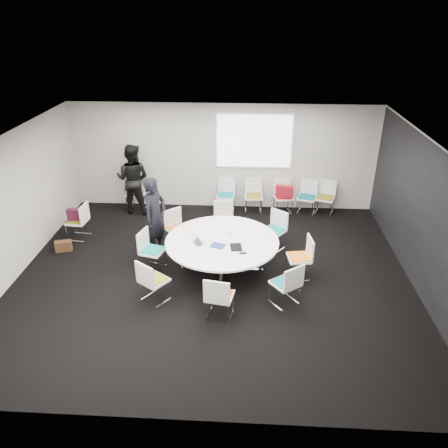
# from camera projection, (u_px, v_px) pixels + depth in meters

# --- Properties ---
(room_shell) EXTENTS (8.08, 7.08, 2.88)m
(room_shell) POSITION_uv_depth(u_px,v_px,m) (217.00, 215.00, 8.35)
(room_shell) COLOR black
(room_shell) RESTS_ON ground
(conference_table) EXTENTS (2.30, 2.30, 0.73)m
(conference_table) POSITION_uv_depth(u_px,v_px,m) (222.00, 248.00, 8.90)
(conference_table) COLOR silver
(conference_table) RESTS_ON ground
(projection_screen) EXTENTS (1.90, 0.03, 1.35)m
(projection_screen) POSITION_uv_depth(u_px,v_px,m) (254.00, 141.00, 11.19)
(projection_screen) COLOR white
(projection_screen) RESTS_ON room_shell
(chair_ring_a) EXTENTS (0.51, 0.52, 0.88)m
(chair_ring_a) POSITION_uv_depth(u_px,v_px,m) (299.00, 265.00, 8.84)
(chair_ring_a) COLOR silver
(chair_ring_a) RESTS_ON ground
(chair_ring_b) EXTENTS (0.64, 0.64, 0.88)m
(chair_ring_b) POSITION_uv_depth(u_px,v_px,m) (273.00, 237.00, 9.88)
(chair_ring_b) COLOR silver
(chair_ring_b) RESTS_ON ground
(chair_ring_c) EXTENTS (0.53, 0.52, 0.88)m
(chair_ring_c) POSITION_uv_depth(u_px,v_px,m) (225.00, 227.00, 10.35)
(chair_ring_c) COLOR silver
(chair_ring_c) RESTS_ON ground
(chair_ring_d) EXTENTS (0.64, 0.64, 0.88)m
(chair_ring_d) POSITION_uv_depth(u_px,v_px,m) (178.00, 236.00, 9.95)
(chair_ring_d) COLOR silver
(chair_ring_d) RESTS_ON ground
(chair_ring_e) EXTENTS (0.55, 0.56, 0.88)m
(chair_ring_e) POSITION_uv_depth(u_px,v_px,m) (153.00, 258.00, 9.09)
(chair_ring_e) COLOR silver
(chair_ring_e) RESTS_ON ground
(chair_ring_f) EXTENTS (0.63, 0.63, 0.88)m
(chair_ring_f) POSITION_uv_depth(u_px,v_px,m) (154.00, 288.00, 8.12)
(chair_ring_f) COLOR silver
(chair_ring_f) RESTS_ON ground
(chair_ring_g) EXTENTS (0.53, 0.52, 0.88)m
(chair_ring_g) POSITION_uv_depth(u_px,v_px,m) (219.00, 304.00, 7.69)
(chair_ring_g) COLOR silver
(chair_ring_g) RESTS_ON ground
(chair_ring_h) EXTENTS (0.64, 0.63, 0.88)m
(chair_ring_h) POSITION_uv_depth(u_px,v_px,m) (285.00, 291.00, 8.03)
(chair_ring_h) COLOR silver
(chair_ring_h) RESTS_ON ground
(chair_back_a) EXTENTS (0.49, 0.48, 0.88)m
(chair_back_a) POSITION_uv_depth(u_px,v_px,m) (226.00, 201.00, 11.67)
(chair_back_a) COLOR silver
(chair_back_a) RESTS_ON ground
(chair_back_b) EXTENTS (0.48, 0.47, 0.88)m
(chair_back_b) POSITION_uv_depth(u_px,v_px,m) (254.00, 202.00, 11.63)
(chair_back_b) COLOR silver
(chair_back_b) RESTS_ON ground
(chair_back_c) EXTENTS (0.53, 0.52, 0.88)m
(chair_back_c) POSITION_uv_depth(u_px,v_px,m) (283.00, 203.00, 11.59)
(chair_back_c) COLOR silver
(chair_back_c) RESTS_ON ground
(chair_back_d) EXTENTS (0.57, 0.57, 0.88)m
(chair_back_d) POSITION_uv_depth(u_px,v_px,m) (306.00, 203.00, 11.56)
(chair_back_d) COLOR silver
(chair_back_d) RESTS_ON ground
(chair_back_e) EXTENTS (0.58, 0.57, 0.88)m
(chair_back_e) POSITION_uv_depth(u_px,v_px,m) (324.00, 204.00, 11.54)
(chair_back_e) COLOR silver
(chair_back_e) RESTS_ON ground
(chair_spare_left) EXTENTS (0.49, 0.50, 0.88)m
(chair_spare_left) POSITION_uv_depth(u_px,v_px,m) (79.00, 228.00, 10.31)
(chair_spare_left) COLOR silver
(chair_spare_left) RESTS_ON ground
(chair_person_back) EXTENTS (0.53, 0.52, 0.88)m
(chair_person_back) POSITION_uv_depth(u_px,v_px,m) (137.00, 199.00, 11.80)
(chair_person_back) COLOR silver
(chair_person_back) RESTS_ON ground
(person_main) EXTENTS (0.67, 0.78, 1.81)m
(person_main) POSITION_uv_depth(u_px,v_px,m) (155.00, 217.00, 9.36)
(person_main) COLOR black
(person_main) RESTS_ON ground
(person_back) EXTENTS (0.99, 0.82, 1.86)m
(person_back) POSITION_uv_depth(u_px,v_px,m) (133.00, 179.00, 11.36)
(person_back) COLOR black
(person_back) RESTS_ON ground
(laptop) EXTENTS (0.33, 0.39, 0.03)m
(laptop) POSITION_uv_depth(u_px,v_px,m) (200.00, 241.00, 8.76)
(laptop) COLOR #333338
(laptop) RESTS_ON conference_table
(laptop_lid) EXTENTS (0.08, 0.30, 0.22)m
(laptop_lid) POSITION_uv_depth(u_px,v_px,m) (195.00, 235.00, 8.76)
(laptop_lid) COLOR silver
(laptop_lid) RESTS_ON conference_table
(notebook_black) EXTENTS (0.26, 0.33, 0.02)m
(notebook_black) POSITION_uv_depth(u_px,v_px,m) (236.00, 247.00, 8.55)
(notebook_black) COLOR black
(notebook_black) RESTS_ON conference_table
(tablet_folio) EXTENTS (0.31, 0.28, 0.03)m
(tablet_folio) POSITION_uv_depth(u_px,v_px,m) (218.00, 246.00, 8.61)
(tablet_folio) COLOR navy
(tablet_folio) RESTS_ON conference_table
(papers_right) EXTENTS (0.36, 0.33, 0.00)m
(papers_right) POSITION_uv_depth(u_px,v_px,m) (249.00, 234.00, 9.07)
(papers_right) COLOR silver
(papers_right) RESTS_ON conference_table
(papers_front) EXTENTS (0.33, 0.26, 0.00)m
(papers_front) POSITION_uv_depth(u_px,v_px,m) (256.00, 242.00, 8.74)
(papers_front) COLOR white
(papers_front) RESTS_ON conference_table
(cup) EXTENTS (0.08, 0.08, 0.09)m
(cup) POSITION_uv_depth(u_px,v_px,m) (229.00, 234.00, 8.97)
(cup) COLOR white
(cup) RESTS_ON conference_table
(phone) EXTENTS (0.14, 0.08, 0.01)m
(phone) POSITION_uv_depth(u_px,v_px,m) (243.00, 253.00, 8.36)
(phone) COLOR black
(phone) RESTS_ON conference_table
(maroon_bag) EXTENTS (0.41, 0.16, 0.28)m
(maroon_bag) POSITION_uv_depth(u_px,v_px,m) (76.00, 214.00, 10.16)
(maroon_bag) COLOR #401127
(maroon_bag) RESTS_ON chair_spare_left
(brown_bag) EXTENTS (0.39, 0.26, 0.24)m
(brown_bag) POSITION_uv_depth(u_px,v_px,m) (64.00, 246.00, 9.85)
(brown_bag) COLOR #432915
(brown_bag) RESTS_ON ground
(red_jacket) EXTENTS (0.46, 0.25, 0.36)m
(red_jacket) POSITION_uv_depth(u_px,v_px,m) (284.00, 191.00, 11.20)
(red_jacket) COLOR maroon
(red_jacket) RESTS_ON chair_back_c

